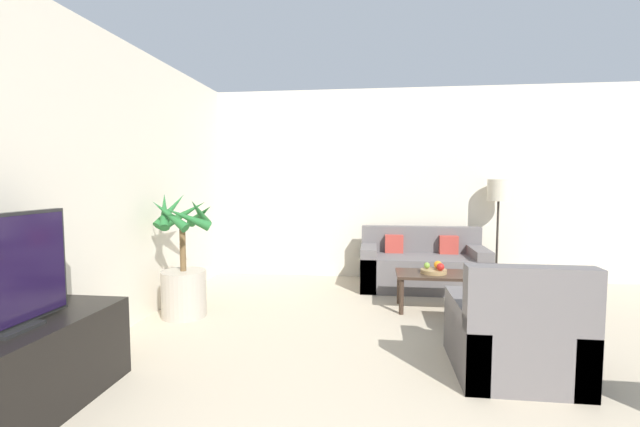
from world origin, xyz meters
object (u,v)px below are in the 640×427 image
(apple_green, at_px, (427,265))
(ottoman, at_px, (488,313))
(coffee_table, at_px, (435,279))
(floor_lamp, at_px, (499,197))
(apple_red, at_px, (441,267))
(orange_fruit, at_px, (438,265))
(tv_console, at_px, (16,379))
(television, at_px, (10,273))
(potted_palm, at_px, (184,273))
(armchair, at_px, (513,337))
(fruit_bowl, at_px, (434,271))
(sofa_loveseat, at_px, (422,267))

(apple_green, relative_size, ottoman, 0.11)
(coffee_table, bearing_deg, apple_green, 159.28)
(floor_lamp, xyz_separation_m, apple_red, (-0.94, -1.35, -0.69))
(floor_lamp, relative_size, coffee_table, 1.72)
(coffee_table, height_order, orange_fruit, orange_fruit)
(tv_console, distance_m, coffee_table, 3.70)
(television, distance_m, potted_palm, 2.06)
(potted_palm, xyz_separation_m, coffee_table, (2.60, 0.55, -0.11))
(floor_lamp, bearing_deg, apple_red, -124.87)
(television, distance_m, floor_lamp, 5.32)
(coffee_table, bearing_deg, floor_lamp, 52.37)
(orange_fruit, bearing_deg, tv_console, -136.35)
(television, relative_size, apple_green, 12.29)
(potted_palm, xyz_separation_m, armchair, (2.95, -0.95, -0.18))
(coffee_table, bearing_deg, fruit_bowl, -155.80)
(television, distance_m, sofa_loveseat, 4.43)
(potted_palm, bearing_deg, orange_fruit, 12.55)
(fruit_bowl, bearing_deg, television, -136.31)
(sofa_loveseat, relative_size, apple_green, 24.14)
(potted_palm, relative_size, apple_green, 19.87)
(fruit_bowl, xyz_separation_m, apple_red, (0.06, -0.06, 0.06))
(apple_red, bearing_deg, potted_palm, -169.77)
(orange_fruit, bearing_deg, coffee_table, -130.56)
(floor_lamp, height_order, fruit_bowl, floor_lamp)
(fruit_bowl, height_order, armchair, armchair)
(apple_red, height_order, apple_green, apple_red)
(coffee_table, bearing_deg, orange_fruit, 49.44)
(coffee_table, bearing_deg, apple_red, -54.91)
(tv_console, xyz_separation_m, apple_red, (2.73, 2.48, 0.21))
(tv_console, xyz_separation_m, television, (0.00, 0.00, 0.61))
(floor_lamp, distance_m, apple_green, 1.79)
(apple_green, height_order, ottoman, apple_green)
(apple_red, relative_size, ottoman, 0.13)
(television, relative_size, sofa_loveseat, 0.51)
(tv_console, distance_m, floor_lamp, 5.39)
(apple_red, bearing_deg, television, -137.67)
(apple_green, distance_m, armchair, 1.61)
(potted_palm, xyz_separation_m, fruit_bowl, (2.59, 0.54, -0.02))
(television, bearing_deg, potted_palm, 87.78)
(fruit_bowl, height_order, apple_red, apple_red)
(armchair, bearing_deg, coffee_table, 103.17)
(potted_palm, xyz_separation_m, ottoman, (2.99, -0.09, -0.27))
(orange_fruit, xyz_separation_m, ottoman, (0.36, -0.68, -0.31))
(apple_green, bearing_deg, television, -135.15)
(tv_console, distance_m, apple_green, 3.67)
(apple_red, bearing_deg, armchair, -78.04)
(tv_console, bearing_deg, armchair, 19.11)
(coffee_table, height_order, fruit_bowl, fruit_bowl)
(apple_red, bearing_deg, floor_lamp, 55.13)
(floor_lamp, bearing_deg, armchair, -102.93)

